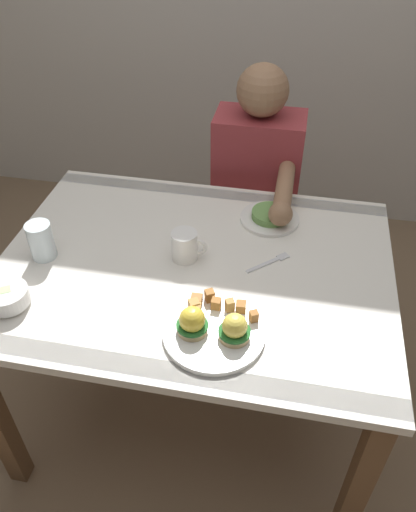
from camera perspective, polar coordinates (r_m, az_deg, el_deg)
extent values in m
plane|color=#7F664C|center=(2.09, -1.27, -16.42)|extent=(6.00, 6.00, 0.00)
cube|color=white|center=(1.54, -1.65, -1.33)|extent=(1.20, 0.90, 0.03)
cube|color=#4C6BB7|center=(1.26, -5.66, -12.78)|extent=(1.20, 0.06, 0.00)
cube|color=#4C6BB7|center=(1.84, 1.04, 7.08)|extent=(1.20, 0.06, 0.00)
cube|color=brown|center=(1.59, 16.71, -23.77)|extent=(0.06, 0.06, 0.71)
cube|color=brown|center=(2.21, -13.23, 0.09)|extent=(0.06, 0.06, 0.71)
cube|color=brown|center=(2.08, 16.04, -3.69)|extent=(0.06, 0.06, 0.71)
cylinder|color=white|center=(1.32, 0.68, -8.72)|extent=(0.27, 0.27, 0.01)
cylinder|color=tan|center=(1.31, -1.79, -8.23)|extent=(0.08, 0.08, 0.02)
cylinder|color=#286B2D|center=(1.30, -1.80, -7.88)|extent=(0.08, 0.08, 0.01)
sphere|color=yellow|center=(1.29, -1.82, -7.23)|extent=(0.07, 0.07, 0.07)
cylinder|color=tan|center=(1.30, 3.01, -8.93)|extent=(0.08, 0.08, 0.02)
cylinder|color=#286B2D|center=(1.29, 3.03, -8.58)|extent=(0.08, 0.08, 0.01)
sphere|color=#F7DB56|center=(1.27, 3.07, -7.95)|extent=(0.07, 0.07, 0.07)
cube|color=tan|center=(1.36, -1.60, -5.65)|extent=(0.04, 0.04, 0.03)
cube|color=tan|center=(1.35, -1.40, -6.04)|extent=(0.03, 0.03, 0.03)
cube|color=tan|center=(1.36, 2.50, -5.63)|extent=(0.03, 0.03, 0.04)
cube|color=#AD7038|center=(1.34, 5.25, -6.86)|extent=(0.03, 0.03, 0.03)
cube|color=#AD7038|center=(1.36, 3.76, -5.80)|extent=(0.03, 0.03, 0.03)
cube|color=#AD7038|center=(1.38, 0.19, -4.54)|extent=(0.03, 0.03, 0.03)
cube|color=#AD7038|center=(1.36, 0.94, -5.44)|extent=(0.03, 0.03, 0.03)
cube|color=#B77A42|center=(1.37, -1.32, -5.09)|extent=(0.03, 0.03, 0.03)
cylinder|color=white|center=(1.50, -21.68, -5.06)|extent=(0.10, 0.10, 0.01)
cylinder|color=white|center=(1.48, -21.93, -4.31)|extent=(0.12, 0.12, 0.04)
cube|color=#B7E093|center=(1.48, -22.01, -3.97)|extent=(0.04, 0.04, 0.03)
cube|color=#EA6B70|center=(1.48, -22.27, -4.11)|extent=(0.03, 0.03, 0.02)
cube|color=#F4DB66|center=(1.50, -21.72, -3.63)|extent=(0.03, 0.03, 0.02)
cube|color=#F4DB66|center=(1.51, -22.03, -3.63)|extent=(0.03, 0.03, 0.03)
cube|color=#B7E093|center=(1.49, -22.06, -3.79)|extent=(0.03, 0.03, 0.02)
cube|color=#F4DB66|center=(1.48, -21.27, -4.18)|extent=(0.04, 0.04, 0.03)
cube|color=#EA6B70|center=(1.48, -21.72, -4.67)|extent=(0.03, 0.03, 0.02)
cube|color=#EA6B70|center=(1.47, -22.40, -4.40)|extent=(0.03, 0.03, 0.02)
cylinder|color=white|center=(1.52, -2.69, 1.19)|extent=(0.08, 0.08, 0.09)
cylinder|color=black|center=(1.49, -2.74, 2.42)|extent=(0.07, 0.07, 0.01)
torus|color=white|center=(1.51, -1.11, 1.04)|extent=(0.06, 0.02, 0.06)
cube|color=silver|center=(1.53, 6.27, -1.04)|extent=(0.10, 0.09, 0.00)
cube|color=silver|center=(1.57, 8.55, -0.06)|extent=(0.04, 0.04, 0.00)
cylinder|color=silver|center=(1.60, -18.50, 1.66)|extent=(0.08, 0.08, 0.12)
cylinder|color=silver|center=(1.61, -18.37, 1.17)|extent=(0.07, 0.07, 0.08)
cylinder|color=white|center=(1.71, 7.04, 4.25)|extent=(0.20, 0.20, 0.01)
cylinder|color=#66934C|center=(1.70, 7.08, 4.74)|extent=(0.12, 0.12, 0.02)
cylinder|color=#33333D|center=(2.25, 2.24, -2.20)|extent=(0.11, 0.11, 0.45)
cylinder|color=#33333D|center=(2.24, 6.78, -2.79)|extent=(0.11, 0.11, 0.45)
cube|color=#993338|center=(2.04, 5.57, 9.26)|extent=(0.34, 0.20, 0.50)
sphere|color=#936B4C|center=(1.89, 6.26, 18.26)|extent=(0.19, 0.19, 0.19)
cylinder|color=#936B4C|center=(1.77, 8.68, 7.51)|extent=(0.06, 0.30, 0.06)
sphere|color=#936B4C|center=(1.65, 8.27, 4.76)|extent=(0.08, 0.08, 0.08)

